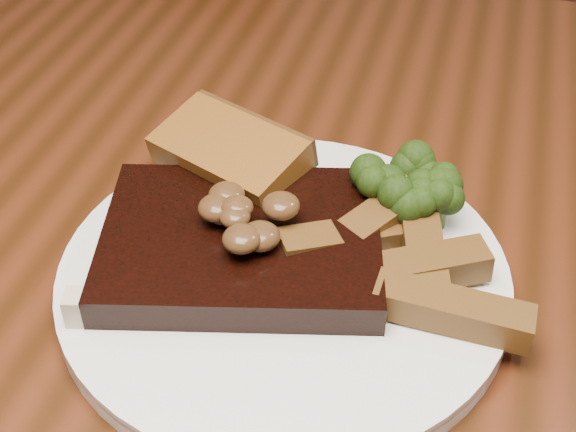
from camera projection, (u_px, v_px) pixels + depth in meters
The scene contains 9 objects.
dining_table at pixel (270, 343), 0.60m from camera, with size 1.60×0.90×0.75m.
chair_far at pixel (216, 104), 1.23m from camera, with size 0.51×0.51×0.83m.
plate at pixel (284, 278), 0.51m from camera, with size 0.28×0.28×0.01m, color white.
steak at pixel (242, 245), 0.51m from camera, with size 0.17×0.13×0.03m, color black.
steak_bone at pixel (210, 315), 0.46m from camera, with size 0.17×0.02×0.02m, color beige.
mushroom_pile at pixel (233, 207), 0.49m from camera, with size 0.07×0.07×0.03m, color #4F2D18, non-canonical shape.
garlic_bread at pixel (230, 175), 0.56m from camera, with size 0.10×0.06×0.02m, color brown.
potato_wedges at pixel (391, 257), 0.50m from camera, with size 0.12×0.12×0.02m, color brown, non-canonical shape.
broccoli_cluster at pixel (419, 200), 0.53m from camera, with size 0.07×0.07×0.04m, color #253D0D, non-canonical shape.
Camera 1 is at (0.12, -0.38, 1.11)m, focal length 50.00 mm.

